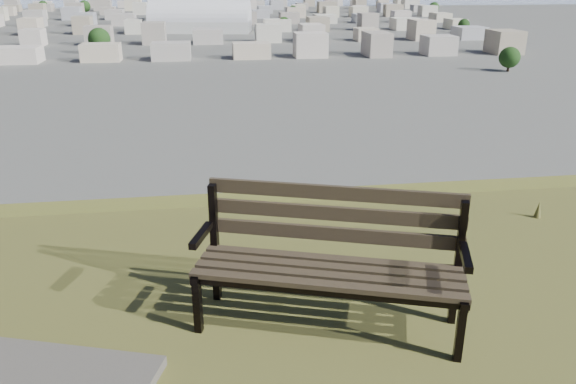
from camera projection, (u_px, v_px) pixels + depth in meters
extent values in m
cube|color=#3A3021|center=(325.00, 285.00, 3.77)|extent=(1.82, 0.69, 0.04)
cube|color=#3A3021|center=(327.00, 276.00, 3.89)|extent=(1.82, 0.69, 0.04)
cube|color=#3A3021|center=(329.00, 268.00, 4.01)|extent=(1.82, 0.69, 0.04)
cube|color=#3A3021|center=(331.00, 259.00, 4.12)|extent=(1.82, 0.69, 0.04)
cube|color=#3A3021|center=(333.00, 234.00, 4.14)|extent=(1.81, 0.64, 0.11)
cube|color=#3A3021|center=(334.00, 213.00, 4.11)|extent=(1.81, 0.64, 0.11)
cube|color=#3A3021|center=(335.00, 193.00, 4.08)|extent=(1.81, 0.64, 0.11)
cube|color=black|center=(198.00, 303.00, 3.99)|extent=(0.07, 0.08, 0.46)
cube|color=black|center=(215.00, 244.00, 4.32)|extent=(0.07, 0.08, 0.97)
cube|color=black|center=(205.00, 265.00, 4.11)|extent=(0.22, 0.52, 0.05)
cube|color=black|center=(201.00, 235.00, 3.97)|extent=(0.17, 0.38, 0.05)
cube|color=black|center=(460.00, 331.00, 3.69)|extent=(0.07, 0.08, 0.46)
cube|color=black|center=(458.00, 264.00, 4.01)|extent=(0.07, 0.08, 0.97)
cube|color=black|center=(461.00, 288.00, 3.81)|extent=(0.22, 0.52, 0.05)
cube|color=black|center=(466.00, 257.00, 3.66)|extent=(0.17, 0.38, 0.05)
cube|color=black|center=(325.00, 292.00, 3.78)|extent=(1.81, 0.64, 0.04)
cube|color=black|center=(331.00, 264.00, 4.15)|extent=(1.81, 0.64, 0.04)
cone|color=brown|center=(538.00, 210.00, 5.95)|extent=(0.08, 0.08, 0.18)
cube|color=silver|center=(201.00, 26.00, 289.07)|extent=(53.59, 29.88, 5.63)
cylinder|color=white|center=(201.00, 21.00, 288.05)|extent=(53.59, 29.88, 21.38)
cube|color=beige|center=(28.00, 52.00, 187.20)|extent=(11.00, 11.00, 7.00)
cube|color=#A59A8E|center=(102.00, 51.00, 190.37)|extent=(11.00, 11.00, 7.00)
cube|color=beige|center=(174.00, 49.00, 193.53)|extent=(11.00, 11.00, 7.00)
cube|color=#A6A6AB|center=(243.00, 48.00, 196.70)|extent=(11.00, 11.00, 7.00)
cube|color=beige|center=(311.00, 47.00, 199.87)|extent=(11.00, 11.00, 7.00)
cube|color=tan|center=(376.00, 46.00, 203.03)|extent=(11.00, 11.00, 7.00)
cube|color=beige|center=(439.00, 45.00, 206.20)|extent=(11.00, 11.00, 7.00)
cube|color=#B4ACA3|center=(500.00, 44.00, 209.37)|extent=(11.00, 11.00, 7.00)
cube|color=beige|center=(32.00, 37.00, 231.78)|extent=(11.00, 11.00, 7.00)
cube|color=#A6A6AB|center=(92.00, 36.00, 234.95)|extent=(11.00, 11.00, 7.00)
cube|color=beige|center=(151.00, 36.00, 238.11)|extent=(11.00, 11.00, 7.00)
cube|color=tan|center=(208.00, 35.00, 241.28)|extent=(11.00, 11.00, 7.00)
cube|color=beige|center=(263.00, 34.00, 244.45)|extent=(11.00, 11.00, 7.00)
cube|color=#B4ACA3|center=(317.00, 33.00, 247.61)|extent=(11.00, 11.00, 7.00)
cube|color=beige|center=(370.00, 33.00, 250.78)|extent=(11.00, 11.00, 7.00)
cube|color=#A59A8E|center=(421.00, 32.00, 253.95)|extent=(11.00, 11.00, 7.00)
cube|color=beige|center=(471.00, 31.00, 257.11)|extent=(11.00, 11.00, 7.00)
cube|color=tan|center=(35.00, 27.00, 276.36)|extent=(11.00, 11.00, 7.00)
cube|color=beige|center=(85.00, 27.00, 279.52)|extent=(11.00, 11.00, 7.00)
cube|color=#B4ACA3|center=(135.00, 26.00, 282.69)|extent=(11.00, 11.00, 7.00)
cube|color=beige|center=(183.00, 26.00, 285.86)|extent=(11.00, 11.00, 7.00)
cube|color=#A59A8E|center=(230.00, 25.00, 289.02)|extent=(11.00, 11.00, 7.00)
cube|color=beige|center=(276.00, 24.00, 292.19)|extent=(11.00, 11.00, 7.00)
cube|color=#A6A6AB|center=(322.00, 24.00, 295.36)|extent=(11.00, 11.00, 7.00)
cube|color=beige|center=(366.00, 23.00, 298.52)|extent=(11.00, 11.00, 7.00)
cube|color=tan|center=(409.00, 23.00, 301.69)|extent=(11.00, 11.00, 7.00)
cube|color=beige|center=(451.00, 22.00, 304.86)|extent=(11.00, 11.00, 7.00)
cube|color=#A59A8E|center=(37.00, 20.00, 320.94)|extent=(11.00, 11.00, 7.00)
cube|color=beige|center=(81.00, 20.00, 324.10)|extent=(11.00, 11.00, 7.00)
cube|color=#A6A6AB|center=(123.00, 19.00, 327.27)|extent=(11.00, 11.00, 7.00)
cube|color=beige|center=(165.00, 19.00, 330.44)|extent=(11.00, 11.00, 7.00)
cube|color=tan|center=(206.00, 18.00, 333.60)|extent=(11.00, 11.00, 7.00)
cube|color=beige|center=(246.00, 18.00, 336.77)|extent=(11.00, 11.00, 7.00)
cube|color=#B4ACA3|center=(286.00, 18.00, 339.94)|extent=(11.00, 11.00, 7.00)
cube|color=beige|center=(325.00, 17.00, 343.10)|extent=(11.00, 11.00, 7.00)
cube|color=#A59A8E|center=(363.00, 17.00, 346.27)|extent=(11.00, 11.00, 7.00)
cube|color=beige|center=(400.00, 16.00, 349.44)|extent=(11.00, 11.00, 7.00)
cube|color=#A6A6AB|center=(437.00, 16.00, 352.60)|extent=(11.00, 11.00, 7.00)
cube|color=tan|center=(0.00, 15.00, 362.35)|extent=(11.00, 11.00, 7.00)
cube|color=beige|center=(39.00, 15.00, 365.51)|extent=(11.00, 11.00, 7.00)
cube|color=#B4ACA3|center=(77.00, 14.00, 368.68)|extent=(11.00, 11.00, 7.00)
cube|color=beige|center=(114.00, 14.00, 371.85)|extent=(11.00, 11.00, 7.00)
cube|color=#A59A8E|center=(151.00, 14.00, 375.01)|extent=(11.00, 11.00, 7.00)
cube|color=beige|center=(188.00, 13.00, 378.18)|extent=(11.00, 11.00, 7.00)
cube|color=#A6A6AB|center=(223.00, 13.00, 381.35)|extent=(11.00, 11.00, 7.00)
cube|color=beige|center=(259.00, 13.00, 384.51)|extent=(11.00, 11.00, 7.00)
cube|color=tan|center=(293.00, 12.00, 387.68)|extent=(11.00, 11.00, 7.00)
cube|color=beige|center=(327.00, 12.00, 390.85)|extent=(11.00, 11.00, 7.00)
cube|color=#B4ACA3|center=(361.00, 12.00, 394.01)|extent=(11.00, 11.00, 7.00)
cube|color=beige|center=(393.00, 11.00, 397.18)|extent=(11.00, 11.00, 7.00)
cube|color=#A59A8E|center=(426.00, 11.00, 400.35)|extent=(11.00, 11.00, 7.00)
cube|color=#A6A6AB|center=(5.00, 11.00, 406.93)|extent=(11.00, 11.00, 7.00)
cube|color=beige|center=(40.00, 10.00, 410.09)|extent=(11.00, 11.00, 7.00)
cube|color=tan|center=(74.00, 10.00, 413.26)|extent=(11.00, 11.00, 7.00)
cube|color=beige|center=(108.00, 10.00, 416.43)|extent=(11.00, 11.00, 7.00)
cube|color=#B4ACA3|center=(141.00, 10.00, 419.59)|extent=(11.00, 11.00, 7.00)
cube|color=beige|center=(173.00, 9.00, 422.76)|extent=(11.00, 11.00, 7.00)
cube|color=#A59A8E|center=(205.00, 9.00, 425.93)|extent=(11.00, 11.00, 7.00)
cube|color=beige|center=(237.00, 9.00, 429.09)|extent=(11.00, 11.00, 7.00)
cube|color=#A6A6AB|center=(268.00, 9.00, 432.26)|extent=(11.00, 11.00, 7.00)
cube|color=beige|center=(299.00, 8.00, 435.42)|extent=(11.00, 11.00, 7.00)
cube|color=tan|center=(329.00, 8.00, 438.59)|extent=(11.00, 11.00, 7.00)
cube|color=beige|center=(359.00, 8.00, 441.76)|extent=(11.00, 11.00, 7.00)
cube|color=#B4ACA3|center=(388.00, 8.00, 444.92)|extent=(11.00, 11.00, 7.00)
cube|color=beige|center=(417.00, 7.00, 448.09)|extent=(11.00, 11.00, 7.00)
cube|color=beige|center=(10.00, 7.00, 451.50)|extent=(11.00, 11.00, 7.00)
cube|color=#A6A6AB|center=(41.00, 7.00, 454.67)|extent=(11.00, 11.00, 7.00)
cube|color=beige|center=(72.00, 7.00, 457.84)|extent=(11.00, 11.00, 7.00)
cube|color=tan|center=(102.00, 6.00, 461.00)|extent=(11.00, 11.00, 7.00)
cube|color=beige|center=(132.00, 6.00, 464.17)|extent=(11.00, 11.00, 7.00)
cube|color=#B4ACA3|center=(161.00, 6.00, 467.34)|extent=(11.00, 11.00, 7.00)
cube|color=beige|center=(191.00, 6.00, 470.50)|extent=(11.00, 11.00, 7.00)
cube|color=#A59A8E|center=(219.00, 6.00, 473.67)|extent=(11.00, 11.00, 7.00)
cube|color=beige|center=(248.00, 5.00, 476.84)|extent=(11.00, 11.00, 7.00)
cube|color=#A6A6AB|center=(276.00, 5.00, 480.00)|extent=(11.00, 11.00, 7.00)
cube|color=beige|center=(303.00, 5.00, 483.17)|extent=(11.00, 11.00, 7.00)
cube|color=tan|center=(331.00, 5.00, 486.34)|extent=(11.00, 11.00, 7.00)
cube|color=beige|center=(357.00, 5.00, 489.50)|extent=(11.00, 11.00, 7.00)
cube|color=#B4ACA3|center=(384.00, 4.00, 492.67)|extent=(11.00, 11.00, 7.00)
cube|color=beige|center=(410.00, 4.00, 495.84)|extent=(11.00, 11.00, 7.00)
cube|color=beige|center=(13.00, 4.00, 496.08)|extent=(11.00, 11.00, 7.00)
cube|color=#A6A6AB|center=(42.00, 4.00, 499.25)|extent=(11.00, 11.00, 7.00)
cube|color=beige|center=(70.00, 4.00, 502.42)|extent=(11.00, 11.00, 7.00)
cube|color=tan|center=(97.00, 4.00, 505.58)|extent=(11.00, 11.00, 7.00)
cube|color=beige|center=(125.00, 4.00, 508.75)|extent=(11.00, 11.00, 7.00)
cube|color=#B4ACA3|center=(152.00, 3.00, 511.91)|extent=(11.00, 11.00, 7.00)
cube|color=beige|center=(178.00, 3.00, 515.08)|extent=(11.00, 11.00, 7.00)
cube|color=#A59A8E|center=(205.00, 3.00, 518.25)|extent=(11.00, 11.00, 7.00)
cube|color=beige|center=(231.00, 3.00, 521.41)|extent=(11.00, 11.00, 7.00)
cube|color=#A6A6AB|center=(256.00, 3.00, 524.58)|extent=(11.00, 11.00, 7.00)
cube|color=beige|center=(282.00, 3.00, 527.75)|extent=(11.00, 11.00, 7.00)
cube|color=tan|center=(307.00, 2.00, 530.91)|extent=(11.00, 11.00, 7.00)
cube|color=beige|center=(332.00, 2.00, 534.08)|extent=(11.00, 11.00, 7.00)
cube|color=#B4ACA3|center=(356.00, 2.00, 537.25)|extent=(11.00, 11.00, 7.00)
cube|color=beige|center=(380.00, 2.00, 540.41)|extent=(11.00, 11.00, 7.00)
cube|color=#A59A8E|center=(404.00, 2.00, 543.58)|extent=(11.00, 11.00, 7.00)
cylinder|color=#2E2117|center=(508.00, 68.00, 170.95)|extent=(0.80, 0.80, 2.10)
sphere|color=black|center=(510.00, 57.00, 169.81)|extent=(6.30, 6.30, 6.30)
cylinder|color=#2E2117|center=(101.00, 50.00, 209.08)|extent=(0.80, 0.80, 2.70)
sphere|color=black|center=(99.00, 39.00, 207.62)|extent=(8.10, 8.10, 8.10)
cylinder|color=#2E2117|center=(463.00, 31.00, 287.04)|extent=(0.80, 0.80, 1.95)
sphere|color=black|center=(464.00, 25.00, 285.98)|extent=(5.85, 5.85, 5.85)
cylinder|color=#2E2117|center=(293.00, 16.00, 388.54)|extent=(0.80, 0.80, 2.25)
sphere|color=black|center=(293.00, 11.00, 387.32)|extent=(6.75, 6.75, 6.75)
cylinder|color=#2E2117|center=(85.00, 12.00, 424.03)|extent=(0.80, 0.80, 2.85)
sphere|color=black|center=(85.00, 6.00, 422.49)|extent=(8.55, 8.55, 8.55)
cylinder|color=#2E2117|center=(44.00, 10.00, 455.76)|extent=(0.80, 0.80, 2.40)
sphere|color=black|center=(43.00, 5.00, 454.46)|extent=(7.20, 7.20, 7.20)
cylinder|color=#2E2117|center=(284.00, 29.00, 293.60)|extent=(0.80, 0.80, 2.10)
sphere|color=black|center=(284.00, 23.00, 292.47)|extent=(6.30, 6.30, 6.30)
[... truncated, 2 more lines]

